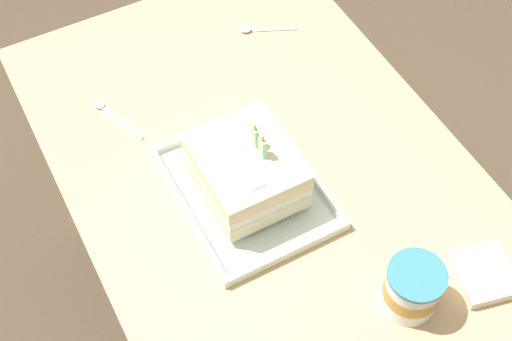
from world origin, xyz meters
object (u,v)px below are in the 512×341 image
(serving_spoon_near_tray, at_px, (109,112))
(napkin_pile, at_px, (484,274))
(birthday_cake, at_px, (246,170))
(ice_cream_tub, at_px, (412,288))
(foil_tray, at_px, (246,189))
(serving_spoon_by_bowls, at_px, (255,29))

(serving_spoon_near_tray, relative_size, napkin_pile, 1.12)
(birthday_cake, xyz_separation_m, ice_cream_tub, (0.35, 0.15, -0.02))
(birthday_cake, relative_size, serving_spoon_near_tray, 1.42)
(ice_cream_tub, distance_m, napkin_pile, 0.16)
(napkin_pile, bearing_deg, foil_tray, -141.80)
(serving_spoon_by_bowls, bearing_deg, foil_tray, -30.40)
(napkin_pile, bearing_deg, birthday_cake, -141.81)
(birthday_cake, relative_size, napkin_pile, 1.60)
(serving_spoon_near_tray, bearing_deg, ice_cream_tub, 24.88)
(ice_cream_tub, bearing_deg, birthday_cake, -157.68)
(ice_cream_tub, bearing_deg, serving_spoon_by_bowls, 173.18)
(foil_tray, distance_m, serving_spoon_by_bowls, 0.47)
(serving_spoon_by_bowls, bearing_deg, birthday_cake, -30.39)
(foil_tray, height_order, serving_spoon_near_tray, foil_tray)
(serving_spoon_by_bowls, distance_m, napkin_pile, 0.79)
(birthday_cake, height_order, serving_spoon_near_tray, birthday_cake)
(ice_cream_tub, xyz_separation_m, napkin_pile, (0.03, 0.15, -0.04))
(foil_tray, relative_size, ice_cream_tub, 3.25)
(foil_tray, height_order, ice_cream_tub, ice_cream_tub)
(foil_tray, xyz_separation_m, serving_spoon_near_tray, (-0.33, -0.17, -0.00))
(foil_tray, bearing_deg, serving_spoon_near_tray, -152.45)
(birthday_cake, height_order, napkin_pile, birthday_cake)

